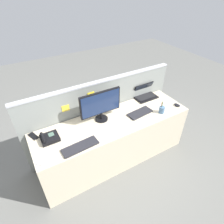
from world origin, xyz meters
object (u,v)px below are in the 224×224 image
object	(u,v)px
desktop_monitor	(101,104)
computer_mouse_right_hand	(177,105)
keyboard_main	(80,147)
desk_phone	(49,138)
pen_cup	(162,110)
laptop	(144,94)
keyboard_spare	(140,113)
cell_phone_silver_slab	(43,163)
cell_phone_black_slab	(33,136)

from	to	relation	value
desktop_monitor	computer_mouse_right_hand	distance (m)	1.22
keyboard_main	computer_mouse_right_hand	bearing A→B (deg)	-1.65
keyboard_main	computer_mouse_right_hand	world-z (taller)	computer_mouse_right_hand
desk_phone	desktop_monitor	bearing A→B (deg)	3.45
desk_phone	pen_cup	bearing A→B (deg)	-9.60
computer_mouse_right_hand	desk_phone	bearing A→B (deg)	163.10
laptop	desktop_monitor	bearing A→B (deg)	-168.86
desk_phone	keyboard_main	bearing A→B (deg)	-47.75
keyboard_spare	computer_mouse_right_hand	xyz separation A→B (m)	(0.61, -0.13, 0.01)
pen_cup	desk_phone	bearing A→B (deg)	170.40
computer_mouse_right_hand	pen_cup	distance (m)	0.33
keyboard_main	cell_phone_silver_slab	xyz separation A→B (m)	(-0.43, -0.01, -0.01)
desk_phone	cell_phone_black_slab	distance (m)	0.23
computer_mouse_right_hand	cell_phone_silver_slab	world-z (taller)	computer_mouse_right_hand
cell_phone_black_slab	desktop_monitor	bearing A→B (deg)	-27.88
desk_phone	pen_cup	size ratio (longest dim) A/B	1.15
desktop_monitor	cell_phone_black_slab	size ratio (longest dim) A/B	3.75
desk_phone	laptop	bearing A→B (deg)	7.69
laptop	keyboard_spare	size ratio (longest dim) A/B	0.97
laptop	cell_phone_black_slab	size ratio (longest dim) A/B	2.35
cell_phone_black_slab	cell_phone_silver_slab	distance (m)	0.48
keyboard_spare	computer_mouse_right_hand	distance (m)	0.63
keyboard_spare	cell_phone_black_slab	bearing A→B (deg)	163.10
computer_mouse_right_hand	keyboard_spare	bearing A→B (deg)	158.82
desk_phone	keyboard_main	size ratio (longest dim) A/B	0.49
keyboard_main	cell_phone_black_slab	distance (m)	0.64
laptop	pen_cup	world-z (taller)	laptop
laptop	computer_mouse_right_hand	distance (m)	0.55
keyboard_spare	pen_cup	distance (m)	0.32
keyboard_main	desktop_monitor	bearing A→B (deg)	33.99
desktop_monitor	keyboard_main	bearing A→B (deg)	-142.60
desk_phone	keyboard_spare	xyz separation A→B (m)	(1.29, -0.13, -0.02)
laptop	desk_phone	bearing A→B (deg)	-172.31
laptop	keyboard_spare	xyz separation A→B (m)	(-0.35, -0.35, -0.04)
cell_phone_black_slab	cell_phone_silver_slab	xyz separation A→B (m)	(0.01, -0.48, 0.00)
keyboard_spare	keyboard_main	bearing A→B (deg)	-175.55
laptop	keyboard_spare	distance (m)	0.49
cell_phone_black_slab	pen_cup	bearing A→B (deg)	-34.39
desk_phone	keyboard_spare	world-z (taller)	desk_phone
desktop_monitor	cell_phone_silver_slab	bearing A→B (deg)	-157.73
keyboard_main	computer_mouse_right_hand	xyz separation A→B (m)	(1.62, 0.05, 0.01)
pen_cup	cell_phone_silver_slab	size ratio (longest dim) A/B	1.42
desktop_monitor	pen_cup	distance (m)	0.91
cell_phone_black_slab	keyboard_spare	bearing A→B (deg)	-31.83
desktop_monitor	keyboard_spare	distance (m)	0.62
laptop	keyboard_spare	bearing A→B (deg)	-134.77
desktop_monitor	pen_cup	world-z (taller)	desktop_monitor
desk_phone	cell_phone_silver_slab	world-z (taller)	desk_phone
laptop	cell_phone_black_slab	distance (m)	1.80
laptop	keyboard_main	world-z (taller)	laptop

